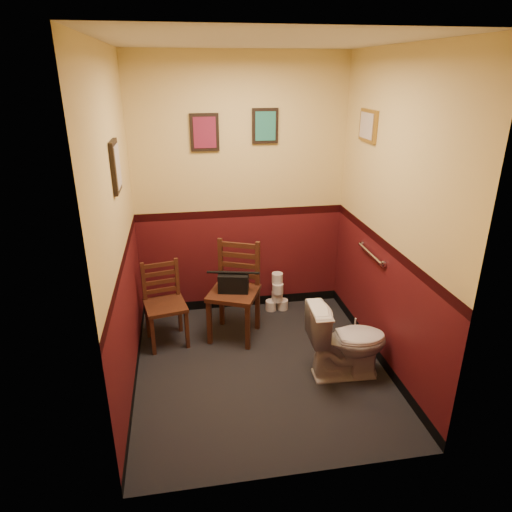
{
  "coord_description": "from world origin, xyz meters",
  "views": [
    {
      "loc": [
        -0.62,
        -3.4,
        2.51
      ],
      "look_at": [
        0.0,
        0.25,
        1.0
      ],
      "focal_mm": 32.0,
      "sensor_mm": 36.0,
      "label": 1
    }
  ],
  "objects": [
    {
      "name": "wall_right",
      "position": [
        1.1,
        0.0,
        1.35
      ],
      "size": [
        0.0,
        2.4,
        2.7
      ],
      "primitive_type": "cube",
      "rotation": [
        1.57,
        0.0,
        -1.57
      ],
      "color": "#4E1114",
      "rests_on": "ground"
    },
    {
      "name": "chair_right",
      "position": [
        -0.15,
        0.62,
        0.48
      ],
      "size": [
        0.59,
        0.59,
        0.97
      ],
      "rotation": [
        0.0,
        0.0,
        -0.41
      ],
      "color": "#492416",
      "rests_on": "floor"
    },
    {
      "name": "grab_bar",
      "position": [
        1.07,
        0.25,
        0.95
      ],
      "size": [
        0.05,
        0.56,
        0.06
      ],
      "color": "silver",
      "rests_on": "wall_right"
    },
    {
      "name": "framed_print_back_a",
      "position": [
        -0.35,
        1.18,
        1.95
      ],
      "size": [
        0.28,
        0.04,
        0.36
      ],
      "color": "black",
      "rests_on": "wall_back"
    },
    {
      "name": "toilet",
      "position": [
        0.72,
        -0.21,
        0.34
      ],
      "size": [
        0.71,
        0.41,
        0.68
      ],
      "primitive_type": "imported",
      "rotation": [
        0.0,
        0.0,
        1.53
      ],
      "color": "white",
      "rests_on": "floor"
    },
    {
      "name": "wall_back",
      "position": [
        0.0,
        1.2,
        1.35
      ],
      "size": [
        2.2,
        0.0,
        2.7
      ],
      "primitive_type": "cube",
      "rotation": [
        1.57,
        0.0,
        0.0
      ],
      "color": "#4E1114",
      "rests_on": "ground"
    },
    {
      "name": "tp_stack",
      "position": [
        0.37,
        1.04,
        0.19
      ],
      "size": [
        0.26,
        0.16,
        0.45
      ],
      "color": "silver",
      "rests_on": "floor"
    },
    {
      "name": "wall_front",
      "position": [
        0.0,
        -1.2,
        1.35
      ],
      "size": [
        2.2,
        0.0,
        2.7
      ],
      "primitive_type": "cube",
      "rotation": [
        -1.57,
        0.0,
        0.0
      ],
      "color": "#4E1114",
      "rests_on": "ground"
    },
    {
      "name": "framed_print_right",
      "position": [
        1.08,
        0.6,
        2.05
      ],
      "size": [
        0.04,
        0.34,
        0.28
      ],
      "color": "olive",
      "rests_on": "wall_right"
    },
    {
      "name": "framed_print_back_b",
      "position": [
        0.25,
        1.18,
        2.0
      ],
      "size": [
        0.26,
        0.04,
        0.34
      ],
      "color": "black",
      "rests_on": "wall_back"
    },
    {
      "name": "handbag",
      "position": [
        -0.17,
        0.58,
        0.6
      ],
      "size": [
        0.32,
        0.2,
        0.21
      ],
      "rotation": [
        0.0,
        0.0,
        -0.22
      ],
      "color": "black",
      "rests_on": "chair_right"
    },
    {
      "name": "framed_print_left",
      "position": [
        -1.08,
        0.1,
        1.85
      ],
      "size": [
        0.04,
        0.3,
        0.38
      ],
      "color": "black",
      "rests_on": "wall_left"
    },
    {
      "name": "floor",
      "position": [
        0.0,
        0.0,
        0.0
      ],
      "size": [
        2.2,
        2.4,
        0.0
      ],
      "primitive_type": "cube",
      "color": "black",
      "rests_on": "ground"
    },
    {
      "name": "wall_left",
      "position": [
        -1.1,
        0.0,
        1.35
      ],
      "size": [
        0.0,
        2.4,
        2.7
      ],
      "primitive_type": "cube",
      "rotation": [
        1.57,
        0.0,
        1.57
      ],
      "color": "#4E1114",
      "rests_on": "ground"
    },
    {
      "name": "ceiling",
      "position": [
        0.0,
        0.0,
        2.7
      ],
      "size": [
        2.2,
        2.4,
        0.0
      ],
      "primitive_type": "cube",
      "rotation": [
        3.14,
        0.0,
        0.0
      ],
      "color": "silver",
      "rests_on": "ground"
    },
    {
      "name": "chair_left",
      "position": [
        -0.84,
        0.61,
        0.41
      ],
      "size": [
        0.45,
        0.45,
        0.81
      ],
      "rotation": [
        0.0,
        0.0,
        0.2
      ],
      "color": "#492416",
      "rests_on": "floor"
    },
    {
      "name": "toilet_brush",
      "position": [
        0.88,
        0.03,
        0.07
      ],
      "size": [
        0.12,
        0.12,
        0.41
      ],
      "color": "silver",
      "rests_on": "floor"
    }
  ]
}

